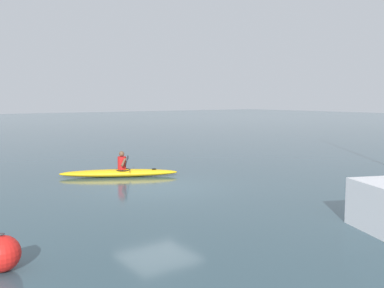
{
  "coord_description": "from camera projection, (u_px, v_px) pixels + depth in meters",
  "views": [
    {
      "loc": [
        7.45,
        12.42,
        3.09
      ],
      "look_at": [
        -0.71,
        1.06,
        1.59
      ],
      "focal_mm": 39.58,
      "sensor_mm": 36.0,
      "label": 1
    }
  ],
  "objects": [
    {
      "name": "kayak",
      "position": [
        119.0,
        173.0,
        16.8
      ],
      "size": [
        4.38,
        2.86,
        0.3
      ],
      "color": "#EAB214",
      "rests_on": "ground"
    },
    {
      "name": "ground_plane",
      "position": [
        158.0,
        188.0,
        14.68
      ],
      "size": [
        160.0,
        160.0,
        0.0
      ],
      "primitive_type": "plane",
      "color": "#334C56"
    },
    {
      "name": "kayaker",
      "position": [
        122.0,
        162.0,
        16.77
      ],
      "size": [
        1.23,
        2.13,
        0.72
      ],
      "color": "red",
      "rests_on": "kayak"
    },
    {
      "name": "mooring_buoy_orange_mid",
      "position": [
        2.0,
        254.0,
        7.57
      ],
      "size": [
        0.66,
        0.66,
        0.7
      ],
      "color": "red",
      "rests_on": "ground"
    }
  ]
}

